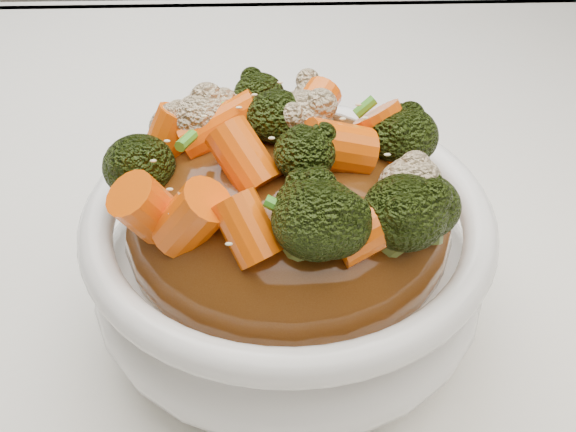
{
  "coord_description": "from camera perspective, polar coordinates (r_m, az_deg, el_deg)",
  "views": [
    {
      "loc": [
        -0.06,
        -0.31,
        1.04
      ],
      "look_at": [
        -0.06,
        -0.05,
        0.82
      ],
      "focal_mm": 42.0,
      "sensor_mm": 36.0,
      "label": 1
    }
  ],
  "objects": [
    {
      "name": "tablecloth",
      "position": [
        0.44,
        7.15,
        -5.07
      ],
      "size": [
        1.2,
        0.8,
        0.04
      ],
      "primitive_type": "cube",
      "color": "white",
      "rests_on": "dining_table"
    },
    {
      "name": "bowl",
      "position": [
        0.36,
        0.0,
        -3.77
      ],
      "size": [
        0.26,
        0.26,
        0.08
      ],
      "primitive_type": null,
      "rotation": [
        0.0,
        0.0,
        -0.28
      ],
      "color": "white",
      "rests_on": "tablecloth"
    },
    {
      "name": "sauce_base",
      "position": [
        0.34,
        0.0,
        -0.37
      ],
      "size": [
        0.2,
        0.2,
        0.09
      ],
      "primitive_type": "ellipsoid",
      "rotation": [
        0.0,
        0.0,
        -0.28
      ],
      "color": "#5B300F",
      "rests_on": "bowl"
    },
    {
      "name": "carrots",
      "position": [
        0.31,
        0.0,
        8.11
      ],
      "size": [
        0.2,
        0.2,
        0.05
      ],
      "primitive_type": null,
      "rotation": [
        0.0,
        0.0,
        -0.28
      ],
      "color": "#FF6008",
      "rests_on": "sauce_base"
    },
    {
      "name": "broccoli",
      "position": [
        0.31,
        0.0,
        7.96
      ],
      "size": [
        0.2,
        0.2,
        0.04
      ],
      "primitive_type": null,
      "rotation": [
        0.0,
        0.0,
        -0.28
      ],
      "color": "black",
      "rests_on": "sauce_base"
    },
    {
      "name": "cauliflower",
      "position": [
        0.31,
        0.0,
        7.66
      ],
      "size": [
        0.2,
        0.2,
        0.03
      ],
      "primitive_type": null,
      "rotation": [
        0.0,
        0.0,
        -0.28
      ],
      "color": "beige",
      "rests_on": "sauce_base"
    },
    {
      "name": "scallions",
      "position": [
        0.31,
        0.0,
        8.26
      ],
      "size": [
        0.15,
        0.15,
        0.02
      ],
      "primitive_type": null,
      "rotation": [
        0.0,
        0.0,
        -0.28
      ],
      "color": "#3E9522",
      "rests_on": "sauce_base"
    },
    {
      "name": "sesame_seeds",
      "position": [
        0.31,
        0.0,
        8.26
      ],
      "size": [
        0.18,
        0.18,
        0.01
      ],
      "primitive_type": null,
      "rotation": [
        0.0,
        0.0,
        -0.28
      ],
      "color": "beige",
      "rests_on": "sauce_base"
    }
  ]
}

